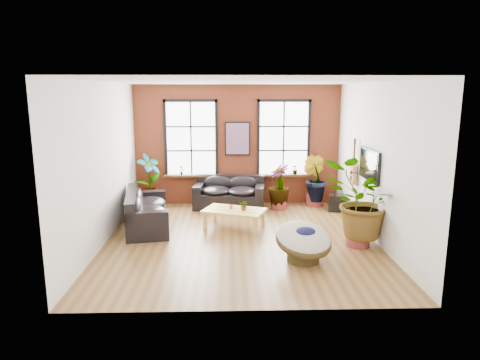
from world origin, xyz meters
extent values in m
cube|color=brown|center=(0.00, 0.00, -0.01)|extent=(6.00, 6.50, 0.02)
cube|color=white|center=(0.00, 0.00, 3.51)|extent=(6.00, 6.50, 0.02)
cube|color=#602616|center=(0.00, 3.26, 1.75)|extent=(6.00, 0.02, 3.50)
cube|color=silver|center=(0.00, -3.26, 1.75)|extent=(6.00, 0.02, 3.50)
cube|color=silver|center=(-3.01, 0.00, 1.75)|extent=(0.02, 6.50, 3.50)
cube|color=silver|center=(3.01, 0.00, 1.75)|extent=(0.02, 6.50, 3.50)
cube|color=white|center=(-1.35, 3.20, 1.95)|extent=(1.40, 0.02, 2.10)
cube|color=#462B13|center=(-1.35, 3.13, 0.87)|extent=(1.60, 0.22, 0.06)
cube|color=white|center=(1.35, 3.20, 1.95)|extent=(1.40, 0.02, 2.10)
cube|color=#462B13|center=(1.35, 3.13, 0.87)|extent=(1.60, 0.22, 0.06)
cube|color=black|center=(-0.25, 2.70, 0.23)|extent=(2.09, 1.20, 0.45)
cube|color=black|center=(-0.20, 3.06, 0.68)|extent=(2.00, 0.48, 0.46)
cube|color=black|center=(-1.11, 2.80, 0.57)|extent=(0.35, 0.99, 0.24)
cube|color=black|center=(0.62, 2.59, 0.57)|extent=(0.35, 0.99, 0.24)
ellipsoid|color=black|center=(-0.63, 2.69, 0.51)|extent=(0.92, 0.91, 0.26)
ellipsoid|color=black|center=(-0.59, 2.97, 0.68)|extent=(0.86, 0.36, 0.44)
ellipsoid|color=black|center=(0.12, 2.60, 0.51)|extent=(0.92, 0.91, 0.26)
ellipsoid|color=black|center=(0.16, 2.87, 0.68)|extent=(0.86, 0.36, 0.44)
cube|color=black|center=(-2.27, 0.94, 0.22)|extent=(1.34, 2.41, 0.45)
cube|color=black|center=(-2.63, 0.88, 0.67)|extent=(0.63, 2.28, 0.46)
cube|color=black|center=(-2.09, -0.07, 0.56)|extent=(0.98, 0.40, 0.23)
cube|color=black|center=(-2.45, 1.95, 0.56)|extent=(0.98, 0.40, 0.23)
ellipsoid|color=black|center=(-2.14, 0.50, 0.51)|extent=(0.97, 1.12, 0.25)
ellipsoid|color=black|center=(-2.41, 0.45, 0.67)|extent=(0.43, 1.03, 0.44)
ellipsoid|color=black|center=(-2.30, 1.40, 0.51)|extent=(0.97, 1.12, 0.25)
ellipsoid|color=black|center=(-2.57, 1.35, 0.67)|extent=(0.43, 1.03, 0.44)
cube|color=#DDBA4F|center=(-0.13, 0.83, 0.44)|extent=(1.65, 1.29, 0.06)
cube|color=#462B13|center=(-0.18, 0.71, 0.47)|extent=(1.36, 0.53, 0.00)
cube|color=#462B13|center=(-0.08, 0.96, 0.47)|extent=(1.36, 0.53, 0.00)
cube|color=#DDBA4F|center=(-0.85, 0.75, 0.20)|extent=(0.09, 0.09, 0.40)
cube|color=#DDBA4F|center=(0.35, 0.30, 0.20)|extent=(0.09, 0.09, 0.40)
cube|color=#DDBA4F|center=(-0.61, 1.37, 0.20)|extent=(0.09, 0.09, 0.40)
cube|color=#DDBA4F|center=(0.59, 0.92, 0.20)|extent=(0.09, 0.09, 0.40)
cylinder|color=#E3384C|center=(-0.21, 0.92, 0.51)|extent=(0.11, 0.11, 0.09)
cylinder|color=#3A2F15|center=(1.19, -1.32, 0.13)|extent=(0.80, 0.80, 0.25)
torus|color=#3A2F15|center=(1.19, -1.32, 0.42)|extent=(1.38, 1.38, 0.50)
ellipsoid|color=beige|center=(1.19, -1.32, 0.49)|extent=(1.34, 1.39, 0.68)
ellipsoid|color=#121239|center=(1.21, -1.37, 0.62)|extent=(0.51, 0.45, 0.19)
cube|color=black|center=(0.00, 3.19, 1.95)|extent=(0.74, 0.04, 0.98)
cube|color=#0C7F8C|center=(0.00, 3.16, 1.95)|extent=(0.66, 0.02, 0.90)
cube|color=black|center=(2.95, 0.30, 1.65)|extent=(0.06, 1.25, 0.72)
cube|color=black|center=(2.92, 0.30, 1.65)|extent=(0.01, 1.15, 0.62)
cylinder|color=#B27F4C|center=(2.90, 1.35, 1.13)|extent=(0.09, 0.38, 0.38)
cylinder|color=#B27F4C|center=(2.90, 1.35, 1.38)|extent=(0.09, 0.30, 0.30)
cylinder|color=black|center=(2.90, 1.35, 1.13)|extent=(0.09, 0.11, 0.11)
cube|color=#462B13|center=(2.90, 1.35, 1.75)|extent=(0.04, 0.05, 0.55)
cube|color=#462B13|center=(2.90, 1.35, 2.07)|extent=(0.06, 0.06, 0.14)
cube|color=black|center=(2.82, 2.32, 0.23)|extent=(0.64, 0.57, 0.46)
cylinder|color=maroon|center=(-2.52, 2.82, 0.19)|extent=(0.66, 0.66, 0.38)
cylinder|color=maroon|center=(2.27, 2.89, 0.18)|extent=(0.58, 0.58, 0.36)
cylinder|color=maroon|center=(2.53, -0.48, 0.19)|extent=(0.67, 0.67, 0.38)
cylinder|color=maroon|center=(1.17, 2.55, 0.17)|extent=(0.54, 0.54, 0.34)
imported|color=#1F5717|center=(-2.53, 2.82, 0.86)|extent=(0.87, 0.90, 1.42)
imported|color=#1F5717|center=(2.23, 2.87, 0.82)|extent=(0.92, 0.94, 1.33)
imported|color=#1F5717|center=(2.55, -0.48, 1.00)|extent=(1.70, 1.53, 1.67)
imported|color=#1F5717|center=(1.16, 2.55, 0.71)|extent=(0.84, 0.84, 1.15)
imported|color=#1F5717|center=(0.11, 0.76, 0.60)|extent=(0.29, 0.27, 0.26)
imported|color=#1F5717|center=(-1.65, 3.13, 1.04)|extent=(0.17, 0.17, 0.27)
imported|color=#1F5717|center=(1.70, 3.13, 1.04)|extent=(0.19, 0.19, 0.27)
camera|label=1|loc=(-0.28, -9.24, 3.27)|focal=32.00mm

